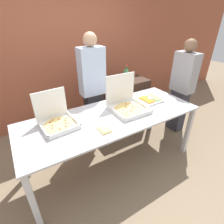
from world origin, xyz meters
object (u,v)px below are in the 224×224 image
at_px(paper_plate_front_left, 104,130).
at_px(person_guest_cap, 93,89).
at_px(veggie_tray, 150,100).
at_px(pizza_box_near_left, 127,104).
at_px(person_guest_plaid, 182,87).
at_px(soda_can_silver, 126,81).
at_px(pizza_box_far_right, 57,120).
at_px(soda_bottle, 126,75).

height_order(paper_plate_front_left, person_guest_cap, person_guest_cap).
distance_m(paper_plate_front_left, veggie_tray, 1.05).
bearing_deg(pizza_box_near_left, person_guest_plaid, 6.29).
bearing_deg(soda_can_silver, paper_plate_front_left, -136.31).
bearing_deg(paper_plate_front_left, pizza_box_near_left, 28.94).
bearing_deg(paper_plate_front_left, person_guest_plaid, 12.46).
distance_m(pizza_box_near_left, paper_plate_front_left, 0.61).
xyz_separation_m(paper_plate_front_left, soda_can_silver, (0.94, 0.90, 0.15)).
height_order(soda_can_silver, person_guest_plaid, person_guest_plaid).
xyz_separation_m(pizza_box_far_right, person_guest_cap, (0.78, 0.61, 0.03)).
bearing_deg(pizza_box_near_left, person_guest_cap, 105.35).
height_order(pizza_box_near_left, soda_can_silver, pizza_box_near_left).
bearing_deg(soda_can_silver, soda_bottle, 52.34).
relative_size(pizza_box_near_left, person_guest_cap, 0.27).
xyz_separation_m(pizza_box_near_left, soda_can_silver, (0.41, 0.61, 0.08)).
distance_m(pizza_box_near_left, person_guest_cap, 0.74).
xyz_separation_m(paper_plate_front_left, person_guest_cap, (0.35, 1.01, 0.09)).
xyz_separation_m(pizza_box_far_right, veggie_tray, (1.43, -0.09, -0.05)).
bearing_deg(veggie_tray, paper_plate_front_left, -162.28).
bearing_deg(person_guest_plaid, soda_can_silver, 61.56).
xyz_separation_m(soda_can_silver, person_guest_plaid, (0.91, -0.49, -0.12)).
bearing_deg(paper_plate_front_left, person_guest_cap, 70.70).
xyz_separation_m(veggie_tray, soda_can_silver, (-0.06, 0.58, 0.14)).
height_order(paper_plate_front_left, soda_can_silver, soda_can_silver).
bearing_deg(soda_bottle, soda_can_silver, -127.66).
distance_m(pizza_box_near_left, soda_can_silver, 0.73).
relative_size(soda_bottle, soda_can_silver, 2.41).
xyz_separation_m(paper_plate_front_left, veggie_tray, (1.00, 0.32, 0.01)).
distance_m(veggie_tray, soda_bottle, 0.74).
height_order(soda_bottle, soda_can_silver, soda_bottle).
distance_m(pizza_box_far_right, person_guest_plaid, 2.27).
bearing_deg(person_guest_plaid, paper_plate_front_left, 102.46).
relative_size(pizza_box_near_left, veggie_tray, 1.47).
relative_size(pizza_box_near_left, paper_plate_front_left, 2.21).
height_order(soda_bottle, person_guest_plaid, person_guest_plaid).
xyz_separation_m(pizza_box_far_right, soda_bottle, (1.47, 0.63, 0.15)).
bearing_deg(person_guest_plaid, soda_bottle, 52.22).
height_order(pizza_box_far_right, soda_bottle, pizza_box_far_right).
relative_size(paper_plate_front_left, person_guest_cap, 0.12).
relative_size(veggie_tray, soda_bottle, 1.13).
bearing_deg(soda_can_silver, pizza_box_far_right, -160.14).
xyz_separation_m(soda_bottle, person_guest_cap, (-0.69, -0.02, -0.13)).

